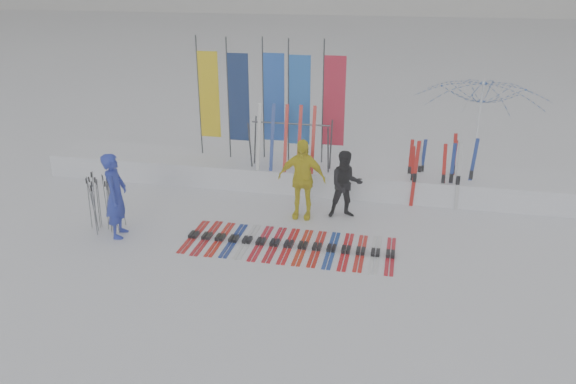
% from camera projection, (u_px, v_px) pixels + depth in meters
% --- Properties ---
extents(ground, '(120.00, 120.00, 0.00)m').
position_uv_depth(ground, '(261.00, 269.00, 10.86)').
color(ground, white).
rests_on(ground, ground).
extents(snow_bank, '(14.00, 1.60, 0.60)m').
position_uv_depth(snow_bank, '(304.00, 175.00, 14.92)').
color(snow_bank, white).
rests_on(snow_bank, ground).
extents(person_blue, '(0.57, 0.76, 1.87)m').
position_uv_depth(person_blue, '(116.00, 195.00, 11.89)').
color(person_blue, '#1C2DA6').
rests_on(person_blue, ground).
extents(person_black, '(0.91, 0.80, 1.59)m').
position_uv_depth(person_black, '(346.00, 185.00, 12.86)').
color(person_black, black).
rests_on(person_black, ground).
extents(person_yellow, '(1.10, 0.46, 1.88)m').
position_uv_depth(person_yellow, '(302.00, 179.00, 12.79)').
color(person_yellow, yellow).
rests_on(person_yellow, ground).
extents(tent_canopy, '(3.97, 4.01, 2.96)m').
position_uv_depth(tent_canopy, '(477.00, 135.00, 14.21)').
color(tent_canopy, white).
rests_on(tent_canopy, ground).
extents(ski_row, '(4.38, 1.68, 0.07)m').
position_uv_depth(ski_row, '(289.00, 245.00, 11.75)').
color(ski_row, red).
rests_on(ski_row, ground).
extents(pole_cluster, '(0.81, 0.83, 1.25)m').
position_uv_depth(pole_cluster, '(103.00, 203.00, 12.35)').
color(pole_cluster, '#595B60').
rests_on(pole_cluster, ground).
extents(feather_flags, '(3.96, 0.23, 3.20)m').
position_uv_depth(feather_flags, '(269.00, 99.00, 14.59)').
color(feather_flags, '#383A3F').
rests_on(feather_flags, ground).
extents(ski_rack, '(2.04, 0.80, 1.23)m').
position_uv_depth(ski_rack, '(291.00, 139.00, 14.20)').
color(ski_rack, '#383A3F').
rests_on(ski_rack, ground).
extents(upright_skis, '(1.56, 1.01, 1.69)m').
position_uv_depth(upright_skis, '(438.00, 171.00, 13.74)').
color(upright_skis, red).
rests_on(upright_skis, ground).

